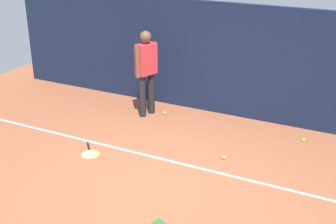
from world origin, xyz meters
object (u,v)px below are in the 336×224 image
(tennis_player, at_px, (146,68))
(tennis_racket, at_px, (90,154))
(tennis_ball_near_player, at_px, (224,158))
(tennis_ball_by_fence, at_px, (165,113))
(tennis_ball_mid_court, at_px, (303,140))

(tennis_player, bearing_deg, tennis_racket, -162.77)
(tennis_player, height_order, tennis_ball_near_player, tennis_player)
(tennis_ball_near_player, height_order, tennis_ball_by_fence, same)
(tennis_ball_near_player, bearing_deg, tennis_ball_by_fence, 144.36)
(tennis_ball_by_fence, relative_size, tennis_ball_mid_court, 1.00)
(tennis_player, distance_m, tennis_ball_near_player, 2.50)
(tennis_player, relative_size, tennis_ball_near_player, 25.76)
(tennis_ball_near_player, bearing_deg, tennis_ball_mid_court, 50.48)
(tennis_ball_near_player, relative_size, tennis_ball_by_fence, 1.00)
(tennis_ball_near_player, distance_m, tennis_ball_by_fence, 2.12)
(tennis_player, bearing_deg, tennis_ball_by_fence, -48.07)
(tennis_ball_by_fence, bearing_deg, tennis_ball_mid_court, 0.15)
(tennis_racket, height_order, tennis_ball_by_fence, tennis_ball_by_fence)
(tennis_racket, distance_m, tennis_ball_by_fence, 2.11)
(tennis_ball_by_fence, bearing_deg, tennis_racket, -99.12)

